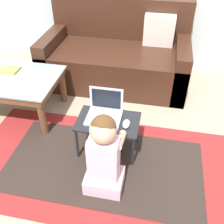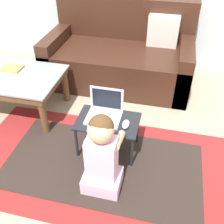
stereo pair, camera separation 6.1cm
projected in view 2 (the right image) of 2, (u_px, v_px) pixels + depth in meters
The scene contains 9 objects.
ground_plane at pixel (112, 155), 2.40m from camera, with size 16.00×16.00×0.00m, color gray.
area_rug at pixel (103, 165), 2.30m from camera, with size 2.36×1.21×0.01m.
couch at pixel (121, 56), 3.28m from camera, with size 1.74×0.94×0.95m.
coffee_table at pixel (13, 80), 2.72m from camera, with size 1.01×0.68×0.44m.
laptop_desk at pixel (108, 124), 2.27m from camera, with size 0.54×0.35×0.35m.
laptop at pixel (104, 113), 2.26m from camera, with size 0.30×0.24×0.25m.
computer_mouse at pixel (126, 124), 2.18m from camera, with size 0.06×0.12×0.03m.
person_seated at pixel (102, 155), 1.92m from camera, with size 0.29×0.36×0.72m.
book_on_table at pixel (12, 68), 2.76m from camera, with size 0.21×0.16×0.02m.
Camera 2 is at (0.38, -1.59, 1.80)m, focal length 42.00 mm.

